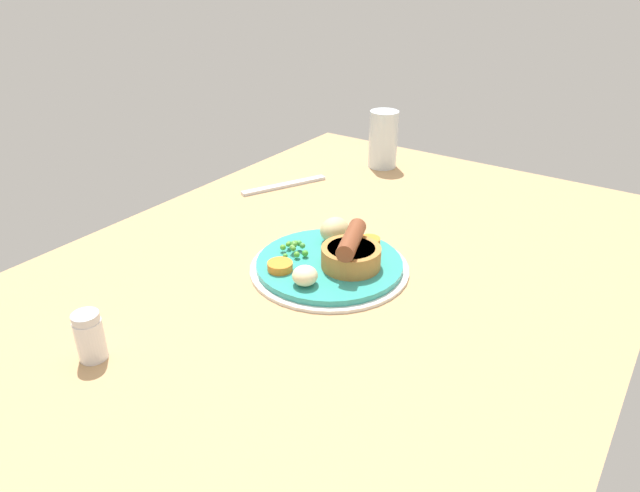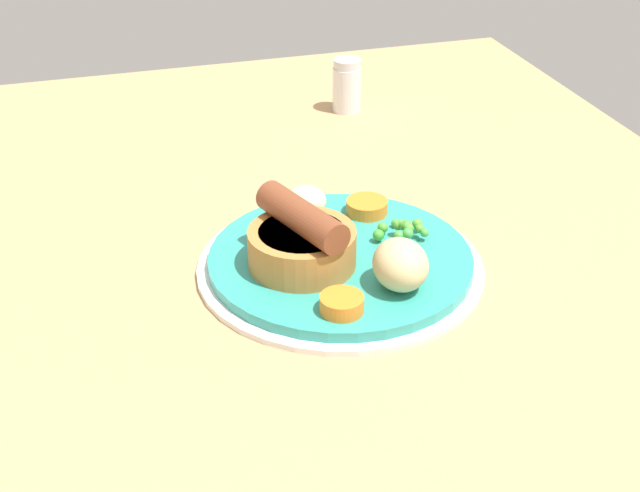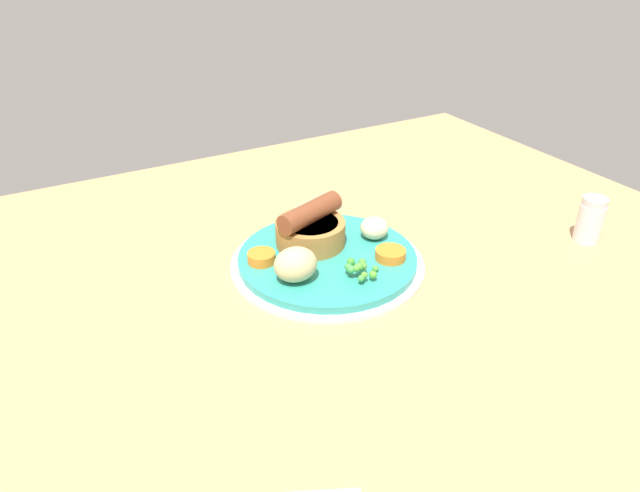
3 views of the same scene
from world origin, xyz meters
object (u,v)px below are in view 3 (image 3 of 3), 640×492
at_px(dinner_plate, 327,261).
at_px(sausage_pudding, 310,228).
at_px(salt_shaker, 590,220).
at_px(pea_pile, 360,268).
at_px(potato_chunk_0, 296,264).
at_px(carrot_slice_0, 390,254).
at_px(potato_chunk_1, 375,228).
at_px(carrot_slice_4, 261,257).

relative_size(dinner_plate, sausage_pudding, 2.49).
bearing_deg(sausage_pudding, dinner_plate, -101.51).
distance_m(sausage_pudding, salt_shaker, 0.36).
bearing_deg(pea_pile, potato_chunk_0, 157.39).
bearing_deg(sausage_pudding, carrot_slice_0, -69.50).
bearing_deg(salt_shaker, dinner_plate, 161.07).
distance_m(dinner_plate, pea_pile, 0.06).
bearing_deg(potato_chunk_0, potato_chunk_1, 15.77).
xyz_separation_m(potato_chunk_0, potato_chunk_1, (0.13, 0.04, -0.01)).
distance_m(potato_chunk_1, carrot_slice_0, 0.05).
bearing_deg(potato_chunk_1, carrot_slice_0, -102.54).
bearing_deg(dinner_plate, potato_chunk_1, 6.03).
relative_size(dinner_plate, carrot_slice_0, 6.45).
xyz_separation_m(sausage_pudding, potato_chunk_0, (-0.05, -0.06, -0.00)).
bearing_deg(pea_pile, salt_shaker, -9.82).
height_order(pea_pile, carrot_slice_0, pea_pile).
xyz_separation_m(sausage_pudding, salt_shaker, (0.33, -0.15, -0.01)).
xyz_separation_m(carrot_slice_0, salt_shaker, (0.26, -0.07, 0.01)).
distance_m(sausage_pudding, carrot_slice_0, 0.10).
bearing_deg(sausage_pudding, pea_pile, -100.94).
bearing_deg(potato_chunk_1, salt_shaker, -25.27).
distance_m(potato_chunk_0, potato_chunk_1, 0.14).
xyz_separation_m(dinner_plate, carrot_slice_4, (-0.08, 0.02, 0.01)).
xyz_separation_m(potato_chunk_0, salt_shaker, (0.38, -0.08, -0.00)).
distance_m(sausage_pudding, pea_pile, 0.09).
height_order(potato_chunk_0, potato_chunk_1, potato_chunk_0).
bearing_deg(salt_shaker, pea_pile, 170.18).
xyz_separation_m(dinner_plate, salt_shaker, (0.32, -0.11, 0.02)).
bearing_deg(dinner_plate, potato_chunk_0, -153.14).
bearing_deg(potato_chunk_0, salt_shaker, -12.17).
relative_size(potato_chunk_1, salt_shaker, 0.59).
bearing_deg(sausage_pudding, potato_chunk_0, -149.80).
height_order(dinner_plate, potato_chunk_0, potato_chunk_0).
relative_size(sausage_pudding, salt_shaker, 1.55).
relative_size(sausage_pudding, carrot_slice_4, 2.87).
distance_m(pea_pile, potato_chunk_0, 0.07).
distance_m(dinner_plate, salt_shaker, 0.34).
distance_m(pea_pile, carrot_slice_4, 0.12).
bearing_deg(salt_shaker, potato_chunk_0, 167.83).
bearing_deg(potato_chunk_1, sausage_pudding, 161.47).
bearing_deg(potato_chunk_1, potato_chunk_0, -164.23).
xyz_separation_m(dinner_plate, pea_pile, (0.01, -0.06, 0.02)).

